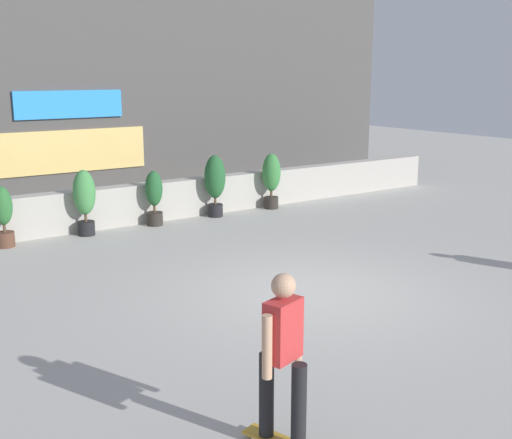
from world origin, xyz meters
name	(u,v)px	position (x,y,z in m)	size (l,w,h in m)	color
ground_plane	(310,292)	(0.00, 0.00, 0.00)	(48.00, 48.00, 0.00)	#B2AFA8
planter_wall	(146,202)	(0.00, 6.00, 0.45)	(18.00, 0.40, 0.90)	#B2ADA3
building_backdrop	(80,78)	(0.00, 10.00, 3.25)	(20.00, 2.08, 6.50)	#4C4947
potted_plant_0	(3,215)	(-3.28, 5.55, 0.66)	(0.38, 0.38, 1.22)	brown
potted_plant_1	(85,198)	(-1.62, 5.55, 0.81)	(0.47, 0.47, 1.41)	black
potted_plant_2	(154,196)	(-0.01, 5.55, 0.68)	(0.39, 0.39, 1.25)	#2D2823
potted_plant_3	(215,181)	(1.59, 5.55, 0.86)	(0.51, 0.51, 1.49)	black
potted_plant_4	(271,177)	(3.25, 5.55, 0.81)	(0.47, 0.47, 1.41)	#2D2823
skater_far_left	(283,354)	(-2.94, -3.20, 0.94)	(0.54, 0.82, 1.70)	#BF8C26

